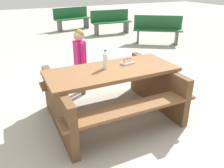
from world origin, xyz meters
TOP-DOWN VIEW (x-y plane):
  - ground_plane at (0.00, 0.00)m, footprint 30.00×30.00m
  - picnic_table at (0.00, 0.00)m, footprint 1.81×1.41m
  - soda_bottle at (-0.07, 0.07)m, footprint 0.07×0.07m
  - hotdog_tray at (0.30, 0.10)m, footprint 0.20×0.14m
  - child_in_coat at (-0.15, 0.93)m, footprint 0.18×0.28m
  - park_bench_near at (3.19, 3.29)m, footprint 1.47×1.16m
  - park_bench_mid at (2.49, 5.23)m, footprint 1.52×0.49m
  - park_bench_far at (1.43, 6.66)m, footprint 1.55×0.65m

SIDE VIEW (x-z plane):
  - ground_plane at x=0.00m, z-range 0.00..0.00m
  - picnic_table at x=0.00m, z-range 0.07..0.82m
  - park_bench_near at x=3.19m, z-range 0.02..0.87m
  - park_bench_mid at x=2.49m, z-range 0.02..0.87m
  - park_bench_far at x=1.43m, z-range 0.02..0.87m
  - child_in_coat at x=-0.15m, z-range 0.16..1.30m
  - hotdog_tray at x=0.30m, z-range 0.74..0.82m
  - soda_bottle at x=-0.07m, z-range 0.74..1.01m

